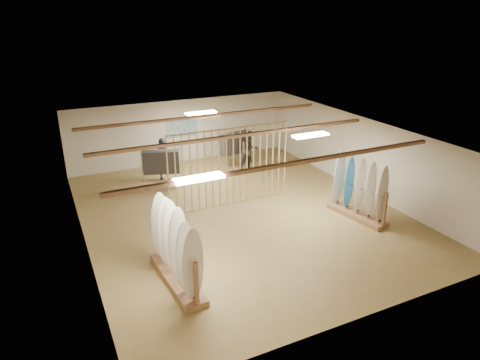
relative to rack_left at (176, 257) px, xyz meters
name	(u,v)px	position (x,y,z in m)	size (l,w,h in m)	color
floor	(240,213)	(3.14, 2.90, -0.72)	(12.00, 12.00, 0.00)	#9C824B
ceiling	(240,133)	(3.14, 2.90, 2.08)	(12.00, 12.00, 0.00)	gray
wall_back	(182,131)	(3.14, 8.90, 0.68)	(12.00, 12.00, 0.00)	silver
wall_front	(363,266)	(3.14, -3.10, 0.68)	(12.00, 12.00, 0.00)	silver
wall_left	(80,202)	(-1.86, 2.90, 0.68)	(12.00, 12.00, 0.00)	silver
wall_right	(360,154)	(8.14, 2.90, 0.68)	(12.00, 12.00, 0.00)	silver
ceiling_slats	(240,135)	(3.14, 2.90, 2.00)	(9.50, 6.12, 0.10)	#916442
light_panels	(240,135)	(3.14, 2.90, 2.02)	(1.20, 0.35, 0.06)	white
bamboo_partition	(230,167)	(3.14, 3.70, 0.68)	(4.45, 0.05, 2.78)	tan
poster	(182,127)	(3.14, 8.88, 0.88)	(1.40, 0.03, 0.90)	teal
rack_left	(176,257)	(0.00, 0.00, 0.00)	(0.73, 2.63, 2.10)	#916442
rack_right	(359,198)	(6.51, 0.94, -0.01)	(0.93, 2.24, 2.07)	#916442
clothing_rack_a	(161,162)	(1.42, 6.31, 0.31)	(1.41, 0.76, 1.57)	silver
clothing_rack_b	(235,143)	(5.01, 7.30, 0.33)	(1.47, 0.68, 1.61)	silver
shopper_a	(163,156)	(1.71, 6.99, 0.29)	(0.73, 0.50, 2.01)	#24242B
shopper_b	(249,148)	(5.31, 6.52, 0.28)	(0.96, 0.75, 1.99)	#312A26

